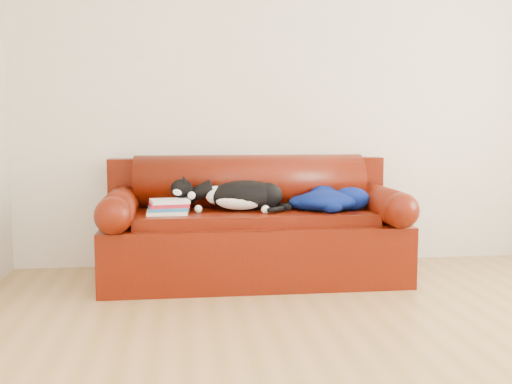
# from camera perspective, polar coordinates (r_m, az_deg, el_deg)

# --- Properties ---
(ground) EXTENTS (4.50, 4.50, 0.00)m
(ground) POSITION_cam_1_polar(r_m,az_deg,el_deg) (3.06, 11.98, -14.78)
(ground) COLOR olive
(ground) RESTS_ON ground
(room_shell) EXTENTS (4.52, 4.02, 2.61)m
(room_shell) POSITION_cam_1_polar(r_m,az_deg,el_deg) (2.98, 14.99, 17.16)
(room_shell) COLOR beige
(room_shell) RESTS_ON ground
(sofa_base) EXTENTS (2.10, 0.90, 0.50)m
(sofa_base) POSITION_cam_1_polar(r_m,az_deg,el_deg) (4.31, -0.24, -5.17)
(sofa_base) COLOR #380602
(sofa_base) RESTS_ON ground
(sofa_back) EXTENTS (2.10, 1.01, 0.88)m
(sofa_back) POSITION_cam_1_polar(r_m,az_deg,el_deg) (4.50, -0.61, -0.75)
(sofa_back) COLOR #380602
(sofa_back) RESTS_ON ground
(book_stack) EXTENTS (0.28, 0.23, 0.10)m
(book_stack) POSITION_cam_1_polar(r_m,az_deg,el_deg) (4.10, -8.34, -1.42)
(book_stack) COLOR #EEEACE
(book_stack) RESTS_ON sofa_base
(cat) EXTENTS (0.73, 0.36, 0.27)m
(cat) POSITION_cam_1_polar(r_m,az_deg,el_deg) (4.21, -1.16, -0.41)
(cat) COLOR black
(cat) RESTS_ON sofa_base
(blanket) EXTENTS (0.64, 0.53, 0.17)m
(blanket) POSITION_cam_1_polar(r_m,az_deg,el_deg) (4.29, 6.95, -0.71)
(blanket) COLOR #060242
(blanket) RESTS_ON sofa_base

